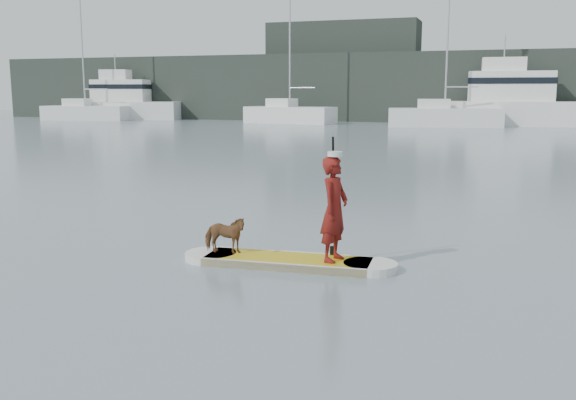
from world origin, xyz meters
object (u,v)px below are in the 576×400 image
(paddleboard, at_px, (288,261))
(motor_yacht_a, at_px, (518,101))
(sailboat_a, at_px, (85,112))
(dog, at_px, (225,235))
(paddler, at_px, (334,209))
(motor_yacht_b, at_px, (127,101))
(sailboat_c, at_px, (289,114))
(sailboat_d, at_px, (444,115))

(paddleboard, xyz_separation_m, motor_yacht_a, (3.89, 44.39, 1.88))
(sailboat_a, bearing_deg, dog, -61.05)
(paddler, bearing_deg, motor_yacht_a, 5.73)
(dog, bearing_deg, motor_yacht_a, -11.77)
(paddler, distance_m, dog, 1.78)
(paddleboard, relative_size, dog, 4.77)
(dog, relative_size, motor_yacht_b, 0.07)
(sailboat_c, relative_size, motor_yacht_b, 1.12)
(paddler, distance_m, motor_yacht_b, 55.33)
(paddler, distance_m, sailboat_a, 54.47)
(motor_yacht_b, bearing_deg, paddleboard, -66.46)
(sailboat_a, bearing_deg, motor_yacht_b, 40.76)
(paddler, xyz_separation_m, sailboat_d, (-2.10, 40.85, -0.02))
(paddleboard, xyz_separation_m, sailboat_a, (-34.07, 41.97, 0.73))
(dog, bearing_deg, sailboat_c, 11.76)
(sailboat_c, bearing_deg, motor_yacht_b, -177.76)
(sailboat_c, xyz_separation_m, sailboat_d, (12.84, -1.66, 0.06))
(paddleboard, distance_m, dog, 1.07)
(dog, distance_m, motor_yacht_b, 54.45)
(dog, xyz_separation_m, sailboat_d, (-0.39, 40.97, 0.47))
(paddler, xyz_separation_m, motor_yacht_b, (-32.22, 44.97, 0.85))
(sailboat_d, bearing_deg, paddler, -96.35)
(motor_yacht_a, bearing_deg, sailboat_a, 179.97)
(dog, xyz_separation_m, motor_yacht_a, (4.91, 44.46, 1.53))
(motor_yacht_b, bearing_deg, dog, -67.37)
(motor_yacht_a, bearing_deg, dog, -99.97)
(dog, relative_size, sailboat_d, 0.06)
(dog, bearing_deg, paddler, -91.62)
(dog, height_order, sailboat_a, sailboat_a)
(paddler, bearing_deg, sailboat_a, 49.52)
(sailboat_d, xyz_separation_m, motor_yacht_a, (5.30, 3.49, 1.06))
(sailboat_d, bearing_deg, sailboat_a, 168.82)
(paddler, bearing_deg, motor_yacht_b, 45.47)
(sailboat_d, distance_m, motor_yacht_a, 6.43)
(motor_yacht_a, bearing_deg, motor_yacht_b, 175.31)
(motor_yacht_a, relative_size, motor_yacht_b, 1.19)
(dog, xyz_separation_m, motor_yacht_b, (-30.50, 45.09, 1.33))
(sailboat_d, bearing_deg, paddleboard, -97.34)
(sailboat_d, xyz_separation_m, motor_yacht_b, (-30.11, 4.12, 0.87))
(sailboat_a, height_order, sailboat_d, sailboat_d)
(motor_yacht_b, bearing_deg, sailboat_c, -19.56)
(paddler, height_order, sailboat_c, sailboat_c)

